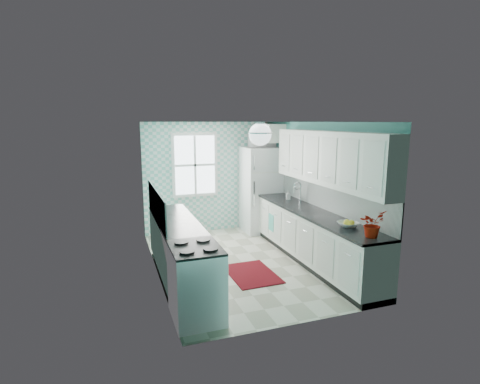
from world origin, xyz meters
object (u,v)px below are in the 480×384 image
object	(u,v)px
sink	(292,203)
fruit_bowl	(348,224)
microwave	(262,140)
fridge	(262,190)
stove	(196,281)
potted_plant	(372,224)
ceiling_light	(260,134)

from	to	relation	value
sink	fruit_bowl	xyz separation A→B (m)	(-0.00, -1.84, 0.05)
fruit_bowl	microwave	world-z (taller)	microwave
sink	microwave	bearing A→B (deg)	92.23
fridge	microwave	xyz separation A→B (m)	(0.00, 0.00, 1.12)
fruit_bowl	stove	bearing A→B (deg)	-175.48
fruit_bowl	potted_plant	size ratio (longest dim) A/B	0.79
fruit_bowl	microwave	size ratio (longest dim) A/B	0.55
ceiling_light	fruit_bowl	world-z (taller)	ceiling_light
stove	fridge	bearing A→B (deg)	58.63
ceiling_light	microwave	xyz separation A→B (m)	(1.11, 2.57, -0.24)
microwave	stove	bearing A→B (deg)	55.30
fruit_bowl	potted_plant	xyz separation A→B (m)	(0.00, -0.53, 0.15)
sink	microwave	xyz separation A→B (m)	(-0.09, 1.36, 1.16)
microwave	fridge	bearing A→B (deg)	52.87
ceiling_light	sink	xyz separation A→B (m)	(1.20, 1.21, -1.39)
fruit_bowl	microwave	distance (m)	3.39
sink	fruit_bowl	distance (m)	1.84
ceiling_light	fridge	distance (m)	3.11
potted_plant	ceiling_light	bearing A→B (deg)	136.06
ceiling_light	potted_plant	bearing A→B (deg)	-43.94
fridge	sink	distance (m)	1.36
ceiling_light	fridge	bearing A→B (deg)	66.67
stove	microwave	distance (m)	4.40
fruit_bowl	sink	bearing A→B (deg)	89.87
potted_plant	microwave	world-z (taller)	microwave
ceiling_light	fruit_bowl	distance (m)	1.91
ceiling_light	microwave	world-z (taller)	ceiling_light
stove	fruit_bowl	world-z (taller)	fruit_bowl
ceiling_light	fruit_bowl	xyz separation A→B (m)	(1.20, -0.62, -1.35)
fridge	stove	world-z (taller)	fridge
fruit_bowl	ceiling_light	bearing A→B (deg)	152.51
stove	microwave	bearing A→B (deg)	58.63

